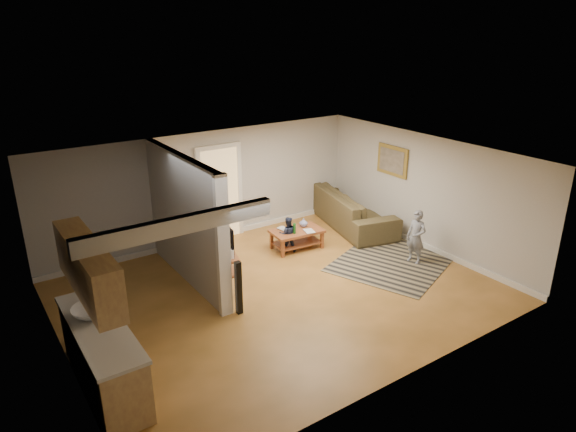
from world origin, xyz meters
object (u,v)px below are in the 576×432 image
object	(u,v)px
sofa	(350,224)
coffee_table	(297,234)
toddler	(288,251)
child	(414,262)
speaker_left	(238,288)
speaker_right	(190,245)
toy_basket	(207,246)
tv_console	(222,253)

from	to	relation	value
sofa	coffee_table	distance (m)	1.98
toddler	child	bearing A→B (deg)	163.59
speaker_left	toddler	bearing A→B (deg)	36.70
sofa	speaker_right	size ratio (longest dim) A/B	2.60
coffee_table	toddler	size ratio (longest dim) A/B	1.49
speaker_right	toy_basket	world-z (taller)	speaker_right
sofa	speaker_left	xyz separation A→B (m)	(-4.30, -2.06, 0.49)
speaker_left	child	xyz separation A→B (m)	(4.00, -0.30, -0.49)
sofa	child	world-z (taller)	child
tv_console	child	distance (m)	4.04
tv_console	speaker_right	distance (m)	0.93
speaker_right	child	xyz separation A→B (m)	(4.00, -2.27, -0.55)
speaker_left	toy_basket	size ratio (longest dim) A/B	2.02
speaker_right	child	world-z (taller)	speaker_right
tv_console	child	xyz separation A→B (m)	(3.74, -1.38, -0.66)
sofa	coffee_table	size ratio (longest dim) A/B	2.44
coffee_table	tv_console	bearing A→B (deg)	-165.01
tv_console	toy_basket	bearing A→B (deg)	90.56
sofa	toddler	world-z (taller)	sofa
sofa	toy_basket	size ratio (longest dim) A/B	5.94
child	tv_console	bearing A→B (deg)	-122.03
child	coffee_table	bearing A→B (deg)	-152.24
toy_basket	coffee_table	bearing A→B (deg)	-25.40
speaker_right	toddler	bearing A→B (deg)	-12.38
tv_console	toddler	xyz separation A→B (m)	(1.87, 0.57, -0.66)
coffee_table	speaker_left	size ratio (longest dim) A/B	1.20
toddler	sofa	bearing A→B (deg)	-139.43
tv_console	speaker_right	bearing A→B (deg)	120.68
sofa	speaker_left	distance (m)	4.79
child	toddler	bearing A→B (deg)	-147.95
toy_basket	speaker_left	bearing A→B (deg)	-103.71
speaker_right	toddler	world-z (taller)	speaker_right
speaker_left	toddler	xyz separation A→B (m)	(2.13, 1.64, -0.49)
tv_console	child	bearing A→B (deg)	-5.87
coffee_table	child	xyz separation A→B (m)	(1.61, -1.95, -0.34)
child	toy_basket	bearing A→B (deg)	-141.28
sofa	child	xyz separation A→B (m)	(-0.30, -2.36, 0.00)
sofa	child	distance (m)	2.38
toy_basket	toddler	distance (m)	1.75
toy_basket	child	size ratio (longest dim) A/B	0.42
coffee_table	child	distance (m)	2.55
coffee_table	child	world-z (taller)	coffee_table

